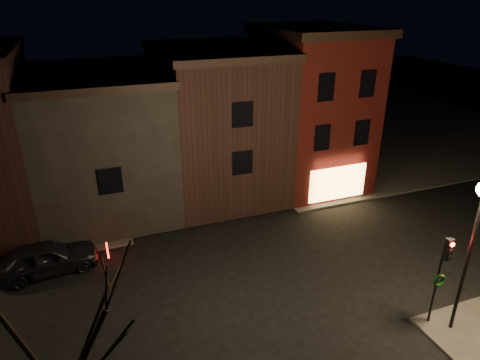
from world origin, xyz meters
The scene contains 9 objects.
ground centered at (0.00, 0.00, 0.00)m, with size 120.00×120.00×0.00m, color black.
sidewalk_far_right centered at (20.00, 20.00, 0.06)m, with size 30.00×30.00×0.12m, color #2D2B28.
corner_building centered at (8.00, 9.47, 5.40)m, with size 6.50×8.50×10.50m.
row_building_a centered at (1.50, 10.50, 4.83)m, with size 7.30×10.30×9.40m.
row_building_b centered at (-5.75, 10.50, 4.33)m, with size 7.80×10.30×8.40m.
street_lamp_near centered at (6.20, -6.00, 5.18)m, with size 0.60×0.60×6.48m.
traffic_signal centered at (5.60, -5.51, 2.81)m, with size 0.58×0.38×4.05m.
bare_tree_left centered at (-8.00, -7.00, 5.43)m, with size 5.60×5.60×7.50m.
parked_car_a centered at (-9.22, 3.96, 0.81)m, with size 1.90×4.73×1.61m, color black.
Camera 1 is at (-6.56, -15.59, 12.64)m, focal length 32.00 mm.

